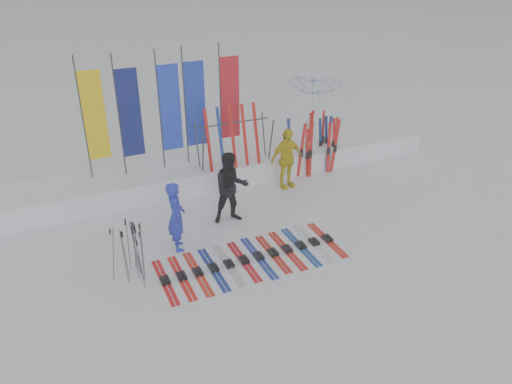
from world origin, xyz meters
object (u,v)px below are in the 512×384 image
ski_rack (234,136)px  tent_canopy (314,116)px  ski_row (251,258)px  person_blue (176,216)px  person_yellow (286,159)px  person_black (231,188)px

ski_rack → tent_canopy: bearing=16.7°
tent_canopy → ski_row: tent_canopy is taller
person_blue → ski_row: bearing=-123.8°
ski_rack → person_yellow: bearing=-36.8°
person_yellow → ski_row: 3.77m
person_yellow → tent_canopy: 2.63m
person_black → tent_canopy: tent_canopy is taller
person_blue → person_black: bearing=-60.9°
person_blue → ski_rack: (2.45, 2.61, 0.57)m
ski_row → ski_rack: size_ratio=1.97×
tent_canopy → ski_rack: bearing=-163.3°
person_yellow → person_blue: bearing=-163.4°
person_black → person_yellow: (2.07, 1.11, -0.04)m
person_yellow → ski_rack: (-1.17, 0.87, 0.52)m
person_black → person_yellow: bearing=35.0°
person_black → tent_canopy: 4.92m
person_blue → ski_rack: size_ratio=0.80×
person_yellow → ski_rack: size_ratio=0.84×
person_yellow → person_black: bearing=-160.9°
person_blue → person_yellow: size_ratio=0.95×
person_black → tent_canopy: bearing=43.0°
person_black → ski_row: size_ratio=0.45×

